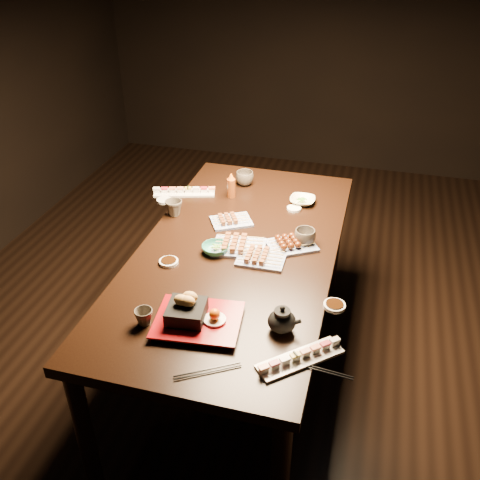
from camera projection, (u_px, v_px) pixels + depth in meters
The scene contains 23 objects.
ground at pixel (259, 333), 3.10m from camera, with size 5.00×5.00×0.00m, color black.
dining_table at pixel (237, 312), 2.68m from camera, with size 0.90×1.80×0.75m, color black.
sushi_platter_near at pixel (300, 356), 1.87m from camera, with size 0.32×0.09×0.04m, color white, non-canonical shape.
sushi_platter_far at pixel (184, 191), 2.95m from camera, with size 0.33×0.09×0.04m, color white, non-canonical shape.
yakitori_plate_center at pixel (239, 243), 2.47m from camera, with size 0.24×0.18×0.06m, color #828EB6, non-canonical shape.
yakitori_plate_right at pixel (261, 256), 2.39m from camera, with size 0.21×0.15×0.05m, color #828EB6, non-canonical shape.
yakitori_plate_left at pixel (231, 218), 2.68m from camera, with size 0.20×0.14×0.05m, color #828EB6, non-canonical shape.
tsukune_plate at pixel (292, 242), 2.48m from camera, with size 0.22×0.16×0.06m, color #828EB6, non-canonical shape.
edamame_bowl_green at pixel (215, 249), 2.45m from camera, with size 0.12×0.12×0.04m, color teal.
edamame_bowl_cream at pixel (302, 201), 2.86m from camera, with size 0.13×0.13×0.03m, color beige.
tempura_tray at pixel (198, 312), 2.01m from camera, with size 0.33×0.26×0.12m, color black, non-canonical shape.
teacup_near_left at pixel (144, 317), 2.02m from camera, with size 0.07×0.07×0.07m, color #494238.
teacup_mid_right at pixel (305, 237), 2.50m from camera, with size 0.10×0.10×0.08m, color #494238.
teacup_far_left at pixel (174, 208), 2.74m from camera, with size 0.09×0.09×0.08m, color #494238.
teacup_far_right at pixel (245, 178), 3.04m from camera, with size 0.10×0.10×0.08m, color #494238.
teapot at pixel (282, 319), 1.98m from camera, with size 0.13×0.13×0.11m, color black, non-canonical shape.
condiment_bottle at pixel (231, 185), 2.89m from camera, with size 0.05×0.05×0.14m, color brown.
sauce_dish_west at pixel (169, 262), 2.38m from camera, with size 0.09×0.09×0.02m, color white.
sauce_dish_east at pixel (294, 209), 2.80m from camera, with size 0.07×0.07×0.01m, color white.
sauce_dish_se at pixel (334, 306), 2.12m from camera, with size 0.09×0.09×0.02m, color white.
sauce_dish_nw at pixel (164, 200), 2.88m from camera, with size 0.08×0.08×0.01m, color white.
chopsticks_near at pixel (208, 371), 1.83m from camera, with size 0.24×0.02×0.01m, color black, non-canonical shape.
chopsticks_se at pixel (324, 371), 1.83m from camera, with size 0.20×0.02×0.01m, color black, non-canonical shape.
Camera 1 is at (0.51, -2.29, 2.11)m, focal length 40.00 mm.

